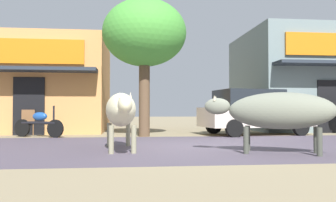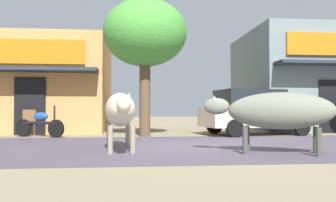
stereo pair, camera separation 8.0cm
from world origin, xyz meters
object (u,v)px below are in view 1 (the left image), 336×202
(parked_hatchback_car, at_px, (253,112))
(parked_motorcycle, at_px, (39,123))
(cafe_chair_near_tree, at_px, (28,121))
(cow_near_brown, at_px, (121,110))
(roadside_tree, at_px, (144,34))
(cow_far_dark, at_px, (278,111))

(parked_hatchback_car, distance_m, parked_motorcycle, 7.53)
(cafe_chair_near_tree, bearing_deg, cow_near_brown, -56.01)
(roadside_tree, height_order, cafe_chair_near_tree, roadside_tree)
(cafe_chair_near_tree, bearing_deg, parked_motorcycle, -57.99)
(roadside_tree, distance_m, parked_motorcycle, 4.65)
(parked_motorcycle, bearing_deg, cafe_chair_near_tree, 122.01)
(parked_hatchback_car, relative_size, cow_near_brown, 1.47)
(parked_hatchback_car, distance_m, cow_far_dark, 5.61)
(parked_hatchback_car, xyz_separation_m, cow_far_dark, (-1.44, -5.42, 0.04))
(cow_near_brown, bearing_deg, roadside_tree, 80.17)
(cow_near_brown, relative_size, cow_far_dark, 1.07)
(parked_hatchback_car, height_order, cafe_chair_near_tree, parked_hatchback_car)
(cow_far_dark, relative_size, cafe_chair_near_tree, 2.90)
(parked_hatchback_car, relative_size, cow_far_dark, 1.57)
(roadside_tree, bearing_deg, parked_hatchback_car, 5.44)
(roadside_tree, height_order, cow_far_dark, roadside_tree)
(cow_far_dark, bearing_deg, roadside_tree, 117.11)
(parked_motorcycle, distance_m, cafe_chair_near_tree, 1.24)
(cow_far_dark, distance_m, cafe_chair_near_tree, 9.10)
(cow_near_brown, distance_m, cafe_chair_near_tree, 6.19)
(parked_hatchback_car, relative_size, parked_motorcycle, 2.37)
(parked_motorcycle, height_order, cow_near_brown, cow_near_brown)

